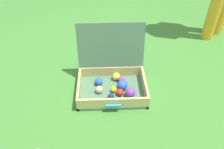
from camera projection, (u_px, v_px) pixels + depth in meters
ground_plane at (119, 88)px, 1.90m from camera, size 16.00×16.00×0.00m
open_suitcase at (112, 77)px, 1.84m from camera, size 0.54×0.48×0.49m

